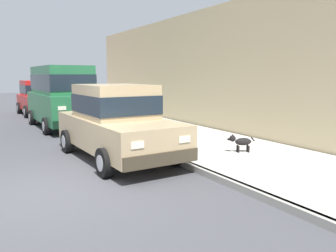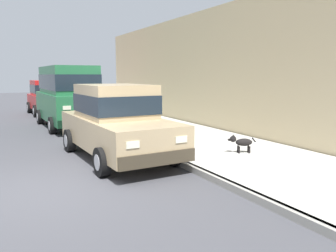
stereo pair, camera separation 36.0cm
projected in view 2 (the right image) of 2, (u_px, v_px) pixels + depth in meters
The scene contains 8 objects.
ground_plane at pixel (42, 190), 6.42m from camera, with size 80.00×80.00×0.00m, color #424247.
curb at pixel (187, 166), 7.87m from camera, with size 0.16×64.00×0.14m, color gray.
sidewalk at pixel (247, 157), 8.70m from camera, with size 3.60×64.00×0.14m, color #B7B5AD.
car_tan_sedan at pixel (116, 121), 8.81m from camera, with size 2.16×4.67×1.92m.
car_green_van at pixel (68, 94), 14.10m from camera, with size 2.21×4.94×2.52m.
car_red_hatchback at pixel (48, 97), 18.94m from camera, with size 2.06×3.86×1.88m.
dog_black at pixel (241, 142), 8.85m from camera, with size 0.71×0.40×0.49m.
building_facade at pixel (200, 71), 14.14m from camera, with size 0.50×20.00×4.69m, color tan.
Camera 2 is at (-0.74, -6.57, 2.15)m, focal length 36.19 mm.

